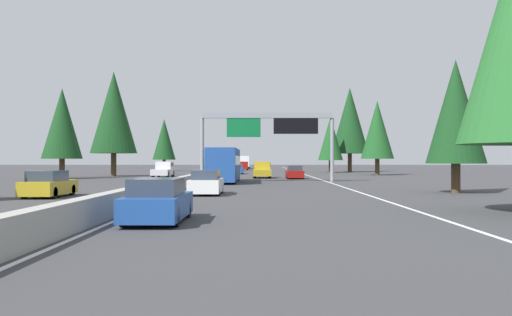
{
  "coord_description": "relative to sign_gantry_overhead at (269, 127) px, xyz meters",
  "views": [
    {
      "loc": [
        -2.34,
        -5.17,
        2.08
      ],
      "look_at": [
        69.8,
        -4.67,
        2.31
      ],
      "focal_mm": 38.33,
      "sensor_mm": 36.0,
      "label": 1
    }
  ],
  "objects": [
    {
      "name": "oncoming_far",
      "position": [
        13.75,
        12.41,
        -4.28
      ],
      "size": [
        5.6,
        2.0,
        1.86
      ],
      "rotation": [
        0.0,
        0.0,
        3.14
      ],
      "color": "silver",
      "rests_on": "ground"
    },
    {
      "name": "oncoming_near",
      "position": [
        -21.22,
        12.67,
        -4.51
      ],
      "size": [
        4.4,
        1.8,
        1.47
      ],
      "rotation": [
        0.0,
        0.0,
        3.14
      ],
      "color": "#AD931E",
      "rests_on": "ground"
    },
    {
      "name": "sedan_near_center",
      "position": [
        -19.0,
        4.07,
        -4.51
      ],
      "size": [
        4.4,
        1.8,
        1.47
      ],
      "color": "white",
      "rests_on": "ground"
    },
    {
      "name": "conifer_left_near",
      "position": [
        8.23,
        22.64,
        0.86
      ],
      "size": [
        4.39,
        4.39,
        9.97
      ],
      "color": "#4C3823",
      "rests_on": "ground"
    },
    {
      "name": "box_truck_far_center",
      "position": [
        76.08,
        4.42,
        -3.58
      ],
      "size": [
        8.5,
        2.4,
        2.95
      ],
      "color": "white",
      "rests_on": "ground"
    },
    {
      "name": "sedan_mid_right",
      "position": [
        -33.43,
        4.28,
        -4.51
      ],
      "size": [
        4.4,
        1.8,
        1.47
      ],
      "color": "#1E4793",
      "rests_on": "ground"
    },
    {
      "name": "conifer_right_distant",
      "position": [
        36.89,
        -10.6,
        0.34
      ],
      "size": [
        4.01,
        4.01,
        9.12
      ],
      "color": "#4C3823",
      "rests_on": "ground"
    },
    {
      "name": "sedan_mid_center",
      "position": [
        27.92,
        4.2,
        -4.51
      ],
      "size": [
        4.4,
        1.8,
        1.47
      ],
      "color": "#1E4793",
      "rests_on": "ground"
    },
    {
      "name": "conifer_right_near",
      "position": [
        -17.18,
        -11.48,
        -0.09
      ],
      "size": [
        3.7,
        3.7,
        8.41
      ],
      "color": "#4C3823",
      "rests_on": "ground"
    },
    {
      "name": "conifer_right_far",
      "position": [
        41.38,
        -14.48,
        3.55
      ],
      "size": [
        6.33,
        6.33,
        14.38
      ],
      "color": "#4C3823",
      "rests_on": "ground"
    },
    {
      "name": "ground_plane",
      "position": [
        10.71,
        6.03,
        -5.19
      ],
      "size": [
        320.0,
        320.0,
        0.0
      ],
      "primitive_type": "plane",
      "color": "#38383A"
    },
    {
      "name": "conifer_left_mid",
      "position": [
        16.82,
        19.25,
        2.84
      ],
      "size": [
        5.81,
        5.81,
        13.21
      ],
      "color": "#4C3823",
      "rests_on": "ground"
    },
    {
      "name": "median_barrier",
      "position": [
        30.71,
        6.33,
        -4.74
      ],
      "size": [
        180.0,
        0.56,
        0.9
      ],
      "primitive_type": "cube",
      "color": "#9E9B93",
      "rests_on": "ground"
    },
    {
      "name": "shoulder_stripe_median",
      "position": [
        20.71,
        5.78,
        -5.19
      ],
      "size": [
        160.0,
        0.16,
        0.01
      ],
      "primitive_type": "cube",
      "color": "silver",
      "rests_on": "ground"
    },
    {
      "name": "bus_mid_left",
      "position": [
        -1.22,
        4.16,
        -3.48
      ],
      "size": [
        11.5,
        2.55,
        3.1
      ],
      "color": "#1E4793",
      "rests_on": "ground"
    },
    {
      "name": "conifer_right_mid",
      "position": [
        22.54,
        -15.09,
        0.94
      ],
      "size": [
        4.44,
        4.44,
        10.1
      ],
      "color": "#4C3823",
      "rests_on": "ground"
    },
    {
      "name": "conifer_left_far",
      "position": [
        47.61,
        18.31,
        0.58
      ],
      "size": [
        4.19,
        4.19,
        9.51
      ],
      "color": "#4C3823",
      "rests_on": "ground"
    },
    {
      "name": "minivan_near_right",
      "position": [
        58.83,
        4.25,
        -4.24
      ],
      "size": [
        5.0,
        1.95,
        1.69
      ],
      "color": "maroon",
      "rests_on": "ground"
    },
    {
      "name": "sedan_far_right",
      "position": [
        8.05,
        -2.94,
        -4.51
      ],
      "size": [
        4.4,
        1.8,
        1.47
      ],
      "color": "maroon",
      "rests_on": "ground"
    },
    {
      "name": "pickup_distant_b",
      "position": [
        11.23,
        0.59,
        -4.28
      ],
      "size": [
        5.6,
        2.0,
        1.86
      ],
      "color": "#AD931E",
      "rests_on": "ground"
    },
    {
      "name": "shoulder_stripe_right",
      "position": [
        20.71,
        -5.49,
        -5.19
      ],
      "size": [
        160.0,
        0.16,
        0.01
      ],
      "primitive_type": "cube",
      "color": "silver",
      "rests_on": "ground"
    },
    {
      "name": "sign_gantry_overhead",
      "position": [
        0.0,
        0.0,
        0.0
      ],
      "size": [
        0.5,
        12.68,
        6.53
      ],
      "color": "gray",
      "rests_on": "ground"
    }
  ]
}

